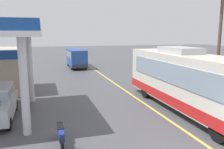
% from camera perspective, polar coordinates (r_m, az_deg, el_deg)
% --- Properties ---
extents(ground, '(120.00, 120.00, 0.00)m').
position_cam_1_polar(ground, '(26.73, -3.10, 0.35)').
color(ground, '#4C4C51').
extents(lane_divider_stripe, '(0.16, 50.00, 0.01)m').
position_cam_1_polar(lane_divider_stripe, '(21.98, -0.01, -1.73)').
color(lane_divider_stripe, '#D8CC4C').
rests_on(lane_divider_stripe, ground).
extents(coach_bus_main, '(2.60, 11.04, 3.69)m').
position_cam_1_polar(coach_bus_main, '(14.08, 18.27, -1.79)').
color(coach_bus_main, silver).
rests_on(coach_bus_main, ground).
extents(minibus_opposing_lane, '(2.04, 6.13, 2.44)m').
position_cam_1_polar(minibus_opposing_lane, '(31.34, -8.80, 4.39)').
color(minibus_opposing_lane, '#264C9E').
rests_on(minibus_opposing_lane, ground).
extents(motorcycle_parked_forecourt, '(0.55, 1.80, 0.92)m').
position_cam_1_polar(motorcycle_parked_forecourt, '(10.00, -12.57, -14.03)').
color(motorcycle_parked_forecourt, black).
rests_on(motorcycle_parked_forecourt, ground).
extents(utility_pole_roadside, '(1.80, 0.24, 7.93)m').
position_cam_1_polar(utility_pole_roadside, '(19.62, 25.05, 8.12)').
color(utility_pole_roadside, brown).
rests_on(utility_pole_roadside, ground).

